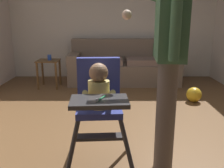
{
  "coord_description": "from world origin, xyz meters",
  "views": [
    {
      "loc": [
        -0.02,
        -2.46,
        1.25
      ],
      "look_at": [
        -0.02,
        -0.61,
        0.76
      ],
      "focal_mm": 39.54,
      "sensor_mm": 36.0,
      "label": 1
    }
  ],
  "objects_px": {
    "high_chair": "(100,96)",
    "adult_standing": "(169,53)",
    "couch": "(125,66)",
    "sippy_cup": "(51,57)",
    "side_table": "(50,67)",
    "toy_ball": "(195,95)"
  },
  "relations": [
    {
      "from": "couch",
      "to": "adult_standing",
      "type": "relative_size",
      "value": 1.23
    },
    {
      "from": "adult_standing",
      "to": "sippy_cup",
      "type": "bearing_deg",
      "value": -54.26
    },
    {
      "from": "high_chair",
      "to": "side_table",
      "type": "distance_m",
      "value": 2.87
    },
    {
      "from": "toy_ball",
      "to": "couch",
      "type": "bearing_deg",
      "value": 128.85
    },
    {
      "from": "sippy_cup",
      "to": "adult_standing",
      "type": "bearing_deg",
      "value": -59.6
    },
    {
      "from": "adult_standing",
      "to": "high_chair",
      "type": "bearing_deg",
      "value": -0.66
    },
    {
      "from": "couch",
      "to": "high_chair",
      "type": "relative_size",
      "value": 2.3
    },
    {
      "from": "sippy_cup",
      "to": "couch",
      "type": "bearing_deg",
      "value": 15.99
    },
    {
      "from": "adult_standing",
      "to": "couch",
      "type": "bearing_deg",
      "value": -81.48
    },
    {
      "from": "toy_ball",
      "to": "high_chair",
      "type": "bearing_deg",
      "value": -128.03
    },
    {
      "from": "couch",
      "to": "sippy_cup",
      "type": "xyz_separation_m",
      "value": [
        -1.41,
        -0.4,
        0.24
      ]
    },
    {
      "from": "high_chair",
      "to": "adult_standing",
      "type": "distance_m",
      "value": 0.64
    },
    {
      "from": "high_chair",
      "to": "adult_standing",
      "type": "xyz_separation_m",
      "value": [
        0.53,
        -0.06,
        0.36
      ]
    },
    {
      "from": "adult_standing",
      "to": "side_table",
      "type": "bearing_deg",
      "value": -53.87
    },
    {
      "from": "toy_ball",
      "to": "side_table",
      "type": "xyz_separation_m",
      "value": [
        -2.47,
        0.88,
        0.26
      ]
    },
    {
      "from": "sippy_cup",
      "to": "side_table",
      "type": "bearing_deg",
      "value": -180.0
    },
    {
      "from": "sippy_cup",
      "to": "high_chair",
      "type": "bearing_deg",
      "value": -68.22
    },
    {
      "from": "high_chair",
      "to": "sippy_cup",
      "type": "height_order",
      "value": "high_chair"
    },
    {
      "from": "high_chair",
      "to": "side_table",
      "type": "xyz_separation_m",
      "value": [
        -1.08,
        2.65,
        -0.27
      ]
    },
    {
      "from": "high_chair",
      "to": "toy_ball",
      "type": "bearing_deg",
      "value": 138.45
    },
    {
      "from": "couch",
      "to": "sippy_cup",
      "type": "height_order",
      "value": "couch"
    },
    {
      "from": "couch",
      "to": "side_table",
      "type": "xyz_separation_m",
      "value": [
        -1.44,
        -0.4,
        0.05
      ]
    }
  ]
}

